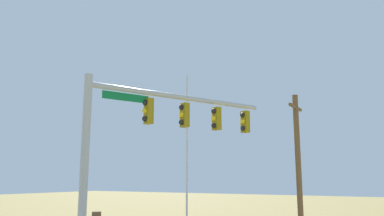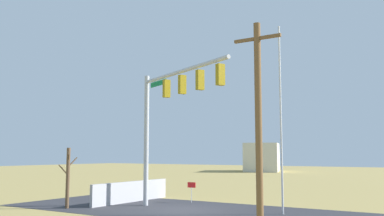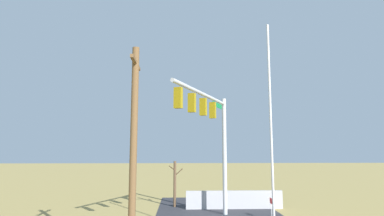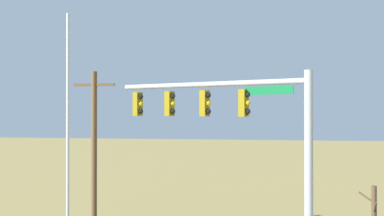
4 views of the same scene
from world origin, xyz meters
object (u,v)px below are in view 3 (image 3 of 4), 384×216
at_px(flagpole, 271,135).
at_px(utility_pole, 133,149).
at_px(signal_mast, 212,127).
at_px(open_sign, 271,204).
at_px(bare_tree, 175,183).

distance_m(flagpole, utility_pole, 5.55).
bearing_deg(flagpole, signal_mast, 18.11).
bearing_deg(flagpole, open_sign, -15.43).
distance_m(signal_mast, utility_pole, 7.74).
bearing_deg(flagpole, utility_pole, 101.83).
relative_size(flagpole, bare_tree, 2.88).
distance_m(utility_pole, open_sign, 10.87).
bearing_deg(utility_pole, signal_mast, -27.88).
relative_size(signal_mast, utility_pole, 0.94).
distance_m(signal_mast, bare_tree, 6.67).
height_order(signal_mast, open_sign, signal_mast).
xyz_separation_m(flagpole, bare_tree, (10.66, 4.07, -3.01)).
height_order(signal_mast, bare_tree, signal_mast).
distance_m(flagpole, bare_tree, 11.80).
bearing_deg(open_sign, bare_tree, 53.77).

